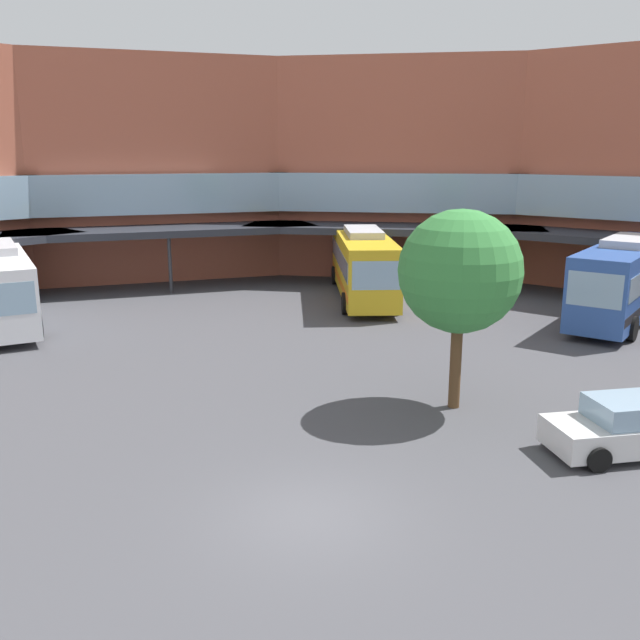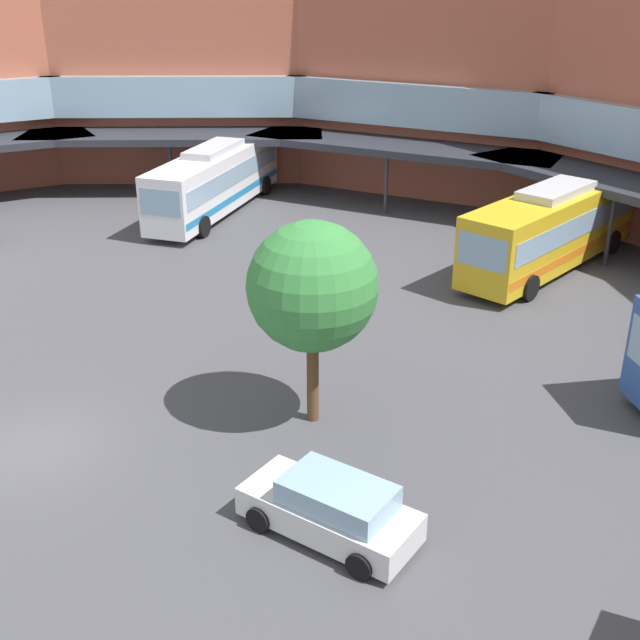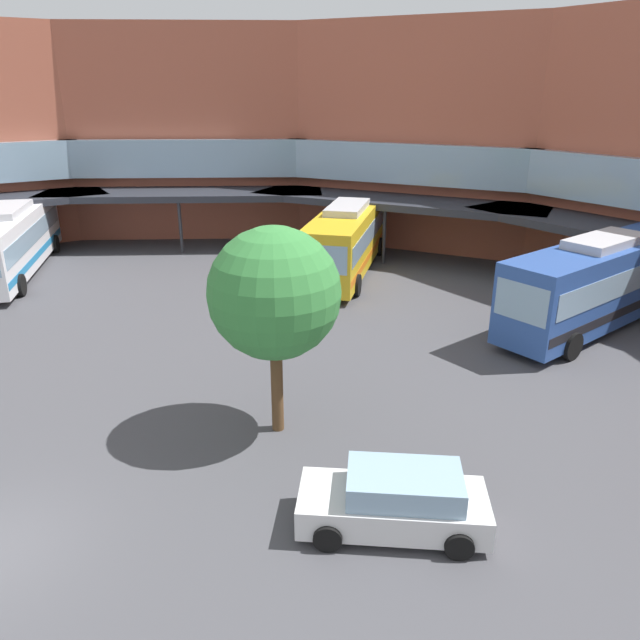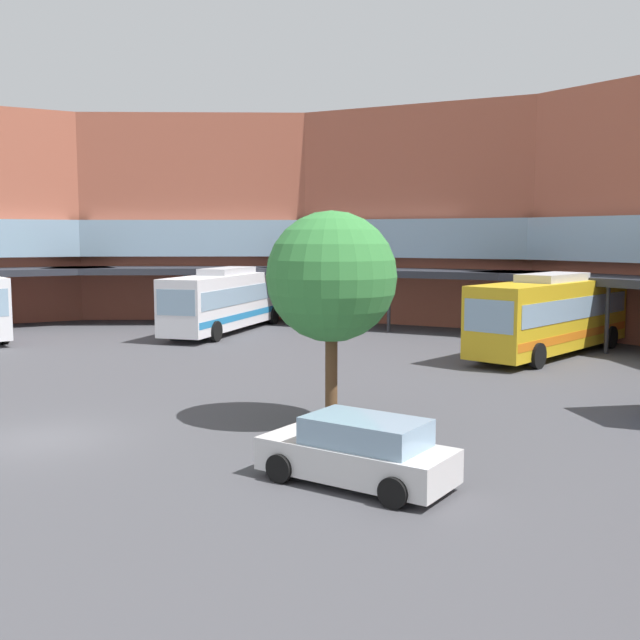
# 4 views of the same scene
# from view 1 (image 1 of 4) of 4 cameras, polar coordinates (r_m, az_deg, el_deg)

# --- Properties ---
(ground_plane) EXTENTS (115.17, 115.17, 0.00)m
(ground_plane) POSITION_cam_1_polar(r_m,az_deg,el_deg) (16.16, -0.85, -15.74)
(ground_plane) COLOR #47474C
(station_building) EXTENTS (72.67, 41.40, 13.43)m
(station_building) POSITION_cam_1_polar(r_m,az_deg,el_deg) (33.01, 5.12, 11.20)
(station_building) COLOR #AD5942
(station_building) RESTS_ON ground
(bus_0) EXTENTS (4.93, 11.85, 3.80)m
(bus_0) POSITION_cam_1_polar(r_m,az_deg,el_deg) (38.03, 3.55, 4.69)
(bus_0) COLOR gold
(bus_0) RESTS_ON ground
(bus_4) EXTENTS (7.22, 11.33, 3.97)m
(bus_4) POSITION_cam_1_polar(r_m,az_deg,el_deg) (36.03, 23.79, 3.16)
(bus_4) COLOR #2D519E
(bus_4) RESTS_ON ground
(parked_car) EXTENTS (4.75, 3.21, 1.53)m
(parked_car) POSITION_cam_1_polar(r_m,az_deg,el_deg) (20.62, 24.25, -7.98)
(parked_car) COLOR silver
(parked_car) RESTS_ON ground
(plaza_tree) EXTENTS (3.78, 3.78, 6.26)m
(plaza_tree) POSITION_cam_1_polar(r_m,az_deg,el_deg) (21.53, 11.42, 3.88)
(plaza_tree) COLOR brown
(plaza_tree) RESTS_ON ground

